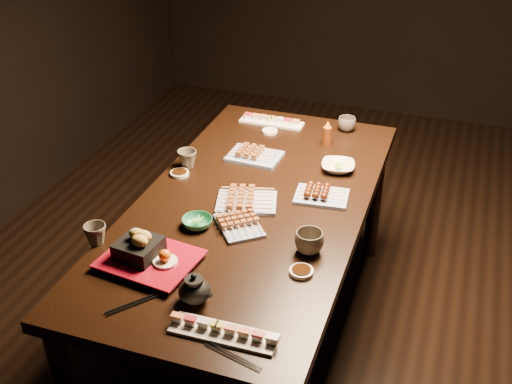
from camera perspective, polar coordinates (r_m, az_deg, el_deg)
ground at (r=3.24m, az=6.51°, el=-10.18°), size 5.00×5.00×0.00m
dining_table at (r=2.81m, az=-0.33°, el=-7.42°), size 1.13×1.90×0.75m
sushi_platter_near at (r=1.98m, az=-2.90°, el=-12.14°), size 0.33×0.10×0.04m
sushi_platter_far at (r=3.26m, az=1.41°, el=6.44°), size 0.32×0.09×0.04m
yakitori_plate_center at (r=2.57m, az=-0.85°, el=-0.51°), size 0.28×0.23×0.06m
yakitori_plate_right at (r=2.43m, az=-1.51°, el=-2.65°), size 0.24×0.25×0.05m
yakitori_plate_left at (r=2.92m, az=-0.13°, el=3.58°), size 0.24×0.18×0.06m
tsukune_plate at (r=2.62m, az=5.87°, el=-0.02°), size 0.23×0.18×0.05m
edamame_bowl_green at (r=2.45m, az=-5.24°, el=-2.72°), size 0.14×0.14×0.04m
edamame_bowl_cream at (r=2.84m, az=7.30°, el=2.25°), size 0.17×0.17×0.04m
tempura_tray at (r=2.25m, az=-9.49°, el=-5.11°), size 0.35×0.30×0.12m
teacup_near_left at (r=2.41m, az=-14.08°, el=-3.67°), size 0.09×0.09×0.08m
teacup_mid_right at (r=2.30m, az=4.75°, el=-4.46°), size 0.13×0.13×0.08m
teacup_far_left at (r=2.85m, az=-6.14°, el=2.95°), size 0.12×0.12×0.08m
teacup_far_right at (r=3.21m, az=8.08°, el=6.00°), size 0.10×0.10×0.07m
teapot at (r=2.08m, az=-5.50°, el=-8.49°), size 0.16×0.16×0.10m
condiment_bottle at (r=3.04m, az=6.35°, el=5.22°), size 0.05×0.05×0.12m
sauce_dish_west at (r=2.81m, az=-6.80°, el=1.64°), size 0.10×0.10×0.01m
sauce_dish_east at (r=2.65m, az=7.38°, el=-0.26°), size 0.09×0.09×0.01m
sauce_dish_se at (r=2.22m, az=4.05°, el=-7.07°), size 0.09×0.09×0.01m
sauce_dish_nw at (r=3.17m, az=1.23°, el=5.41°), size 0.09×0.09×0.01m
chopsticks_near at (r=2.13m, az=-10.41°, el=-9.58°), size 0.16×0.19×0.01m
chopsticks_se at (r=1.92m, az=-2.08°, el=-14.36°), size 0.19×0.07×0.01m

